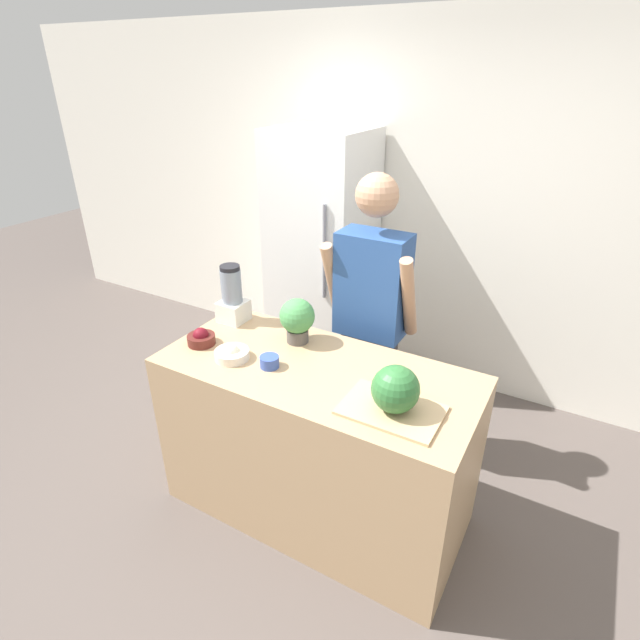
{
  "coord_description": "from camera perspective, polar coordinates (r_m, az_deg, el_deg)",
  "views": [
    {
      "loc": [
        1.04,
        -1.42,
        2.25
      ],
      "look_at": [
        0.0,
        0.4,
        1.18
      ],
      "focal_mm": 28.0,
      "sensor_mm": 36.0,
      "label": 1
    }
  ],
  "objects": [
    {
      "name": "ground_plane",
      "position": [
        2.86,
        -4.36,
        -25.0
      ],
      "size": [
        14.0,
        14.0,
        0.0
      ],
      "primitive_type": "plane",
      "color": "#564C47"
    },
    {
      "name": "counter_island",
      "position": [
        2.73,
        -0.39,
        -13.8
      ],
      "size": [
        1.59,
        0.72,
        0.93
      ],
      "color": "tan",
      "rests_on": "ground_plane"
    },
    {
      "name": "bowl_small_blue",
      "position": [
        2.46,
        -5.79,
        -4.76
      ],
      "size": [
        0.09,
        0.09,
        0.06
      ],
      "color": "#334C9E",
      "rests_on": "counter_island"
    },
    {
      "name": "watermelon",
      "position": [
        2.13,
        8.62,
        -7.81
      ],
      "size": [
        0.21,
        0.21,
        0.21
      ],
      "color": "#2D6B33",
      "rests_on": "cutting_board"
    },
    {
      "name": "wall_back",
      "position": [
        3.75,
        12.93,
        11.68
      ],
      "size": [
        8.0,
        0.06,
        2.6
      ],
      "color": "white",
      "rests_on": "ground_plane"
    },
    {
      "name": "bowl_cream",
      "position": [
        2.55,
        -10.03,
        -3.81
      ],
      "size": [
        0.17,
        0.17,
        0.08
      ],
      "color": "beige",
      "rests_on": "counter_island"
    },
    {
      "name": "blender",
      "position": [
        2.88,
        -10.0,
        2.59
      ],
      "size": [
        0.15,
        0.15,
        0.34
      ],
      "color": "silver",
      "rests_on": "counter_island"
    },
    {
      "name": "potted_plant",
      "position": [
        2.62,
        -2.62,
        0.16
      ],
      "size": [
        0.19,
        0.19,
        0.25
      ],
      "color": "#514C47",
      "rests_on": "counter_island"
    },
    {
      "name": "refrigerator",
      "position": [
        3.81,
        0.2,
        6.95
      ],
      "size": [
        0.67,
        0.65,
        1.88
      ],
      "color": "white",
      "rests_on": "ground_plane"
    },
    {
      "name": "person",
      "position": [
        2.92,
        5.78,
        -0.14
      ],
      "size": [
        0.53,
        0.28,
        1.77
      ],
      "color": "#333338",
      "rests_on": "ground_plane"
    },
    {
      "name": "cutting_board",
      "position": [
        2.19,
        8.16,
        -10.13
      ],
      "size": [
        0.43,
        0.29,
        0.01
      ],
      "color": "tan",
      "rests_on": "counter_island"
    },
    {
      "name": "bowl_cherries",
      "position": [
        2.72,
        -13.43,
        -2.02
      ],
      "size": [
        0.15,
        0.15,
        0.09
      ],
      "color": "#511E19",
      "rests_on": "counter_island"
    }
  ]
}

